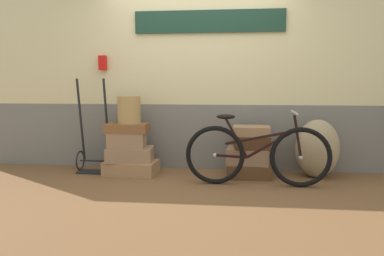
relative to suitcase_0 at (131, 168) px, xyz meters
name	(u,v)px	position (x,y,z in m)	size (l,w,h in m)	color
ground	(192,186)	(0.85, -0.36, -0.12)	(8.73, 5.20, 0.06)	brown
station_building	(199,77)	(0.86, 0.49, 1.20)	(6.73, 0.74, 2.56)	slate
suitcase_0	(131,168)	(0.00, 0.00, 0.00)	(0.68, 0.41, 0.18)	#9E754C
suitcase_1	(130,154)	(-0.01, 0.01, 0.18)	(0.59, 0.38, 0.18)	#937051
suitcase_2	(127,140)	(-0.05, 0.00, 0.37)	(0.47, 0.30, 0.20)	#937051
suitcase_3	(127,128)	(-0.05, 0.02, 0.53)	(0.54, 0.35, 0.11)	brown
suitcase_4	(248,170)	(1.53, 0.03, 0.00)	(0.55, 0.42, 0.17)	brown
suitcase_5	(248,156)	(1.53, 0.05, 0.18)	(0.53, 0.39, 0.20)	#937051
suitcase_6	(252,142)	(1.57, 0.01, 0.36)	(0.43, 0.32, 0.17)	#4C2D19
suitcase_7	(251,131)	(1.57, 0.06, 0.51)	(0.46, 0.36, 0.12)	#9E754C
wicker_basket	(129,110)	(-0.02, 0.03, 0.76)	(0.30, 0.30, 0.36)	#A8844C
luggage_trolley	(94,150)	(-0.55, 0.12, 0.21)	(0.45, 0.36, 1.26)	black
burlap_sack	(317,149)	(2.40, 0.10, 0.28)	(0.54, 0.46, 0.74)	#9E8966
bicycle	(257,155)	(1.61, -0.37, 0.28)	(1.69, 0.46, 0.88)	black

